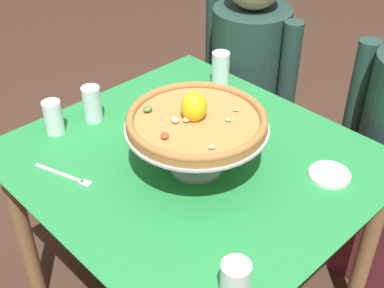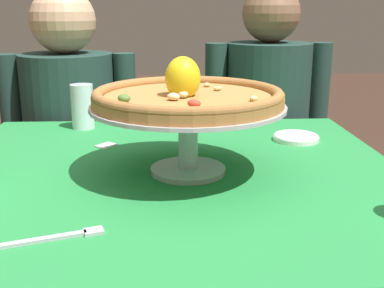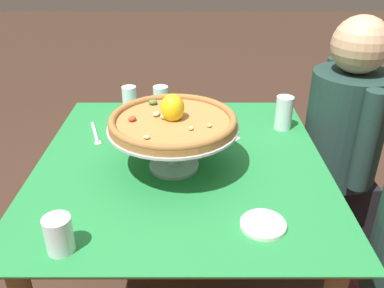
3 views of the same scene
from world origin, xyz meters
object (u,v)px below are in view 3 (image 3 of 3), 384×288
object	(u,v)px
diner_left	(340,151)
water_glass_front_left	(130,101)
dinner_fork	(96,135)
pizza_stand	(173,136)
water_glass_side_left	(161,103)
water_glass_front_right	(59,236)
pizza	(173,120)
water_glass_back_left	(284,115)
side_plate	(263,224)
sugar_packet	(233,138)

from	to	relation	value
diner_left	water_glass_front_left	bearing A→B (deg)	-93.59
water_glass_front_left	dinner_fork	size ratio (longest dim) A/B	0.58
pizza_stand	water_glass_front_left	world-z (taller)	pizza_stand
water_glass_side_left	water_glass_front_right	bearing A→B (deg)	-13.21
pizza_stand	dinner_fork	bearing A→B (deg)	-127.07
diner_left	pizza	bearing A→B (deg)	-60.70
pizza	diner_left	size ratio (longest dim) A/B	0.36
pizza_stand	water_glass_front_left	size ratio (longest dim) A/B	3.59
water_glass_back_left	water_glass_front_left	bearing A→B (deg)	-104.20
pizza	water_glass_back_left	bearing A→B (deg)	125.37
water_glass_front_right	side_plate	distance (m)	0.54
pizza	pizza_stand	bearing A→B (deg)	24.02
water_glass_side_left	water_glass_back_left	size ratio (longest dim) A/B	0.95
pizza_stand	water_glass_front_right	size ratio (longest dim) A/B	4.34
pizza_stand	diner_left	world-z (taller)	diner_left
water_glass_side_left	diner_left	xyz separation A→B (m)	(0.03, 0.80, -0.22)
water_glass_back_left	dinner_fork	size ratio (longest dim) A/B	0.67
side_plate	pizza_stand	bearing A→B (deg)	-140.75
water_glass_front_left	dinner_fork	xyz separation A→B (m)	(0.23, -0.11, -0.05)
water_glass_back_left	water_glass_front_left	size ratio (longest dim) A/B	1.14
pizza_stand	water_glass_front_right	xyz separation A→B (m)	(0.40, -0.27, -0.07)
water_glass_front_left	side_plate	size ratio (longest dim) A/B	0.93
pizza	dinner_fork	distance (m)	0.43
dinner_fork	sugar_packet	distance (m)	0.54
side_plate	sugar_packet	size ratio (longest dim) A/B	2.54
water_glass_side_left	water_glass_front_left	size ratio (longest dim) A/B	1.08
dinner_fork	water_glass_front_left	bearing A→B (deg)	154.71
pizza	sugar_packet	world-z (taller)	pizza
pizza_stand	diner_left	distance (m)	0.88
pizza	diner_left	world-z (taller)	diner_left
water_glass_front_left	sugar_packet	xyz separation A→B (m)	(0.26, 0.43, -0.05)
pizza_stand	dinner_fork	distance (m)	0.42
water_glass_front_right	dinner_fork	bearing A→B (deg)	-175.76
pizza_stand	dinner_fork	xyz separation A→B (m)	(-0.24, -0.32, -0.12)
pizza_stand	water_glass_side_left	bearing A→B (deg)	-170.70
side_plate	dinner_fork	bearing A→B (deg)	-133.96
water_glass_back_left	side_plate	bearing A→B (deg)	-15.62
sugar_packet	water_glass_front_right	bearing A→B (deg)	-38.57
water_glass_front_left	diner_left	distance (m)	0.97
water_glass_front_right	water_glass_front_left	xyz separation A→B (m)	(-0.87, 0.06, 0.01)
dinner_fork	water_glass_back_left	bearing A→B (deg)	95.00
water_glass_front_left	sugar_packet	distance (m)	0.50
pizza_stand	water_glass_back_left	xyz separation A→B (m)	(-0.31, 0.43, -0.06)
pizza	water_glass_back_left	world-z (taller)	pizza
side_plate	diner_left	xyz separation A→B (m)	(-0.72, 0.47, -0.18)
water_glass_side_left	sugar_packet	bearing A→B (deg)	51.69
water_glass_front_left	side_plate	xyz separation A→B (m)	(0.78, 0.47, -0.04)
water_glass_side_left	water_glass_back_left	distance (m)	0.52
pizza_stand	water_glass_front_left	distance (m)	0.52
pizza_stand	sugar_packet	bearing A→B (deg)	133.92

